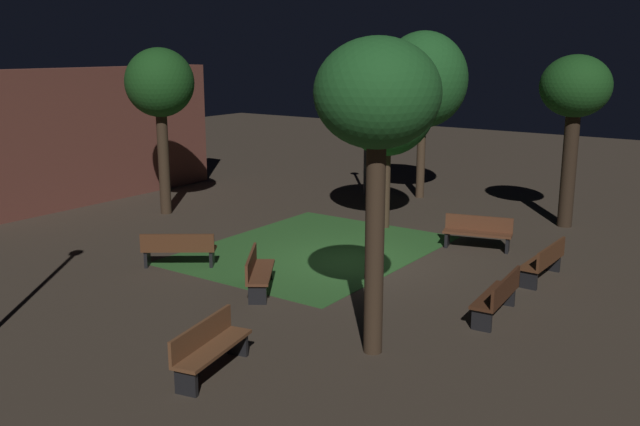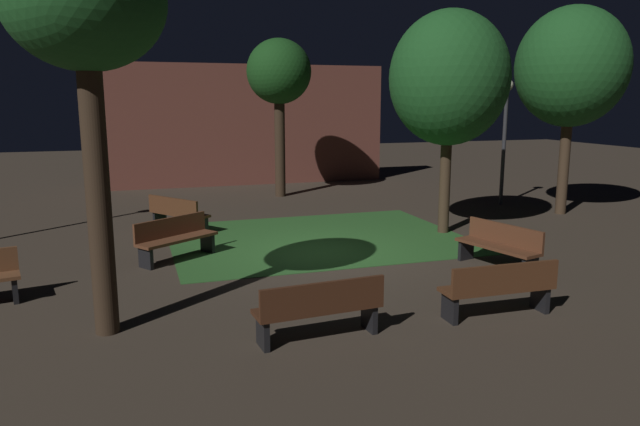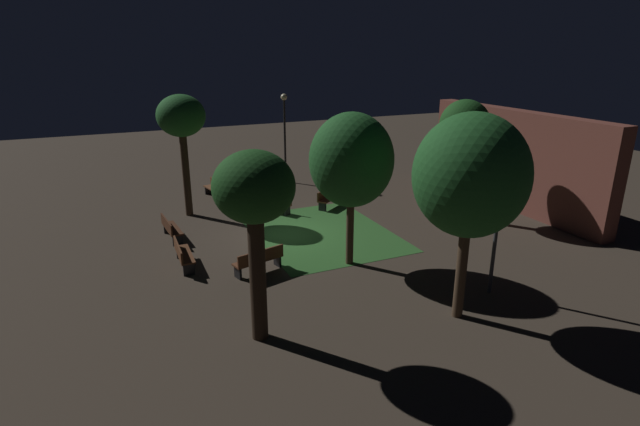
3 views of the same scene
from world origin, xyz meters
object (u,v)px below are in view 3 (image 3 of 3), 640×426
lamp_post_plaza_east (285,124)px  tree_left_canopy (351,161)px  lamp_post_near_wall (499,211)px  tree_tall_center (181,119)px  bench_front_right (182,254)px  tree_lawn_side (254,194)px  tree_right_canopy (465,127)px  bench_path_side (216,188)px  bench_back_row (274,202)px  bench_by_lamp (259,260)px  bench_corner (170,228)px  bench_lawn_edge (329,197)px  tree_near_wall (471,176)px

lamp_post_plaza_east → tree_left_canopy: bearing=-9.2°
lamp_post_near_wall → tree_tall_center: bearing=-147.9°
bench_front_right → tree_lawn_side: 6.58m
lamp_post_near_wall → lamp_post_plaza_east: bearing=-175.7°
lamp_post_near_wall → tree_right_canopy: bearing=149.2°
bench_front_right → lamp_post_near_wall: bearing=55.1°
bench_path_side → bench_back_row: 4.04m
bench_by_lamp → tree_left_canopy: 4.63m
bench_corner → lamp_post_plaza_east: bearing=131.6°
bench_back_row → tree_right_canopy: 9.17m
bench_lawn_edge → lamp_post_near_wall: size_ratio=0.45×
bench_lawn_edge → bench_by_lamp: bearing=-42.9°
bench_by_lamp → bench_path_side: same height
bench_back_row → lamp_post_near_wall: lamp_post_near_wall is taller
lamp_post_plaza_east → lamp_post_near_wall: 15.45m
bench_path_side → tree_near_wall: bearing=14.0°
bench_path_side → bench_by_lamp: bearing=-4.2°
bench_front_right → tree_right_canopy: bearing=91.6°
bench_corner → bench_lawn_edge: (-1.31, 7.69, 0.00)m
bench_corner → bench_lawn_edge: 7.80m
bench_back_row → tree_lawn_side: bearing=-21.2°
tree_left_canopy → tree_right_canopy: bearing=110.2°
tree_right_canopy → bench_by_lamp: bearing=-79.1°
tree_right_canopy → tree_left_canopy: bearing=-69.8°
bench_back_row → tree_near_wall: size_ratio=0.30×
tree_near_wall → tree_left_canopy: 4.71m
bench_path_side → tree_right_canopy: (7.64, 9.29, 3.64)m
tree_near_wall → lamp_post_near_wall: 2.49m
bench_front_right → tree_tall_center: size_ratio=0.33×
tree_lawn_side → tree_left_canopy: (-3.28, 4.39, -0.22)m
tree_tall_center → lamp_post_near_wall: 13.87m
bench_lawn_edge → lamp_post_near_wall: 10.43m
bench_path_side → lamp_post_near_wall: lamp_post_near_wall is taller
bench_path_side → tree_left_canopy: size_ratio=0.34×
bench_back_row → tree_right_canopy: size_ratio=0.33×
tree_tall_center → tree_left_canopy: size_ratio=1.01×
bench_path_side → tree_left_canopy: (10.14, 2.50, 3.30)m
bench_by_lamp → bench_lawn_edge: (-5.78, 5.37, 0.00)m
tree_lawn_side → lamp_post_plaza_east: bearing=157.2°
bench_front_right → bench_path_side: size_ratio=0.97×
bench_path_side → bench_lawn_edge: bearing=50.9°
bench_lawn_edge → lamp_post_plaza_east: lamp_post_plaza_east is taller
tree_right_canopy → bench_front_right: bearing=-88.4°
bench_lawn_edge → tree_near_wall: tree_near_wall is taller
bench_front_right → tree_lawn_side: tree_lawn_side is taller
bench_back_row → bench_lawn_edge: bearing=84.7°
bench_front_right → lamp_post_near_wall: size_ratio=0.46×
bench_front_right → tree_left_canopy: 6.78m
bench_path_side → tree_lawn_side: 14.00m
bench_front_right → lamp_post_plaza_east: bearing=142.0°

